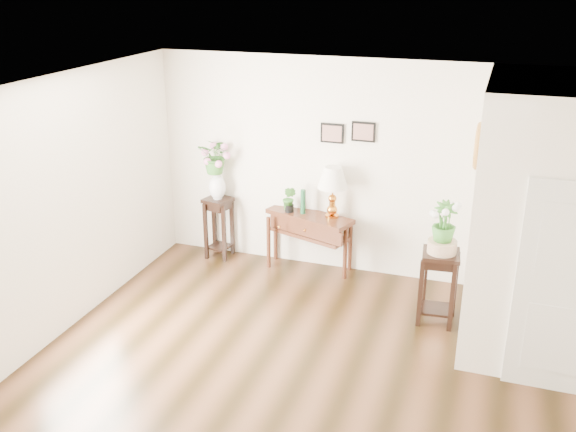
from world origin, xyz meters
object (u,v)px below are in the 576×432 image
at_px(console_table, 309,242).
at_px(table_lamp, 333,191).
at_px(plant_stand_a, 219,228).
at_px(plant_stand_b, 438,287).

bearing_deg(console_table, table_lamp, 18.45).
bearing_deg(plant_stand_a, console_table, 0.88).
bearing_deg(plant_stand_b, table_lamp, 150.12).
xyz_separation_m(table_lamp, plant_stand_b, (1.48, -0.85, -0.70)).
xyz_separation_m(console_table, plant_stand_b, (1.79, -0.85, 0.04)).
height_order(console_table, table_lamp, table_lamp).
distance_m(plant_stand_a, plant_stand_b, 3.20).
bearing_deg(console_table, plant_stand_b, -7.05).
relative_size(table_lamp, plant_stand_b, 0.79).
relative_size(console_table, table_lamp, 1.72).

